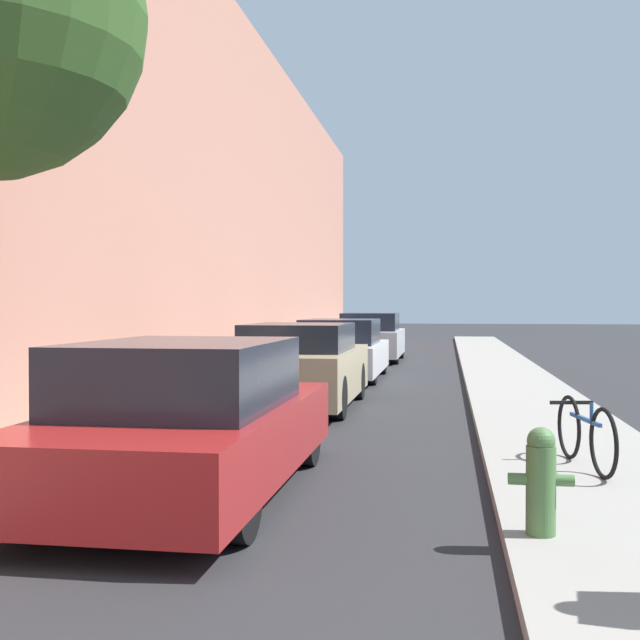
% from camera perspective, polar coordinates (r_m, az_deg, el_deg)
% --- Properties ---
extents(ground_plane, '(120.00, 120.00, 0.00)m').
position_cam_1_polar(ground_plane, '(15.05, 3.44, -5.47)').
color(ground_plane, '#28282B').
extents(sidewalk_left, '(2.00, 52.00, 0.12)m').
position_cam_1_polar(sidewalk_left, '(15.60, -7.26, -5.02)').
color(sidewalk_left, gray).
rests_on(sidewalk_left, ground).
extents(sidewalk_right, '(2.00, 52.00, 0.12)m').
position_cam_1_polar(sidewalk_right, '(15.03, 14.55, -5.28)').
color(sidewalk_right, gray).
rests_on(sidewalk_right, ground).
extents(building_facade_left, '(0.70, 52.00, 9.58)m').
position_cam_1_polar(building_facade_left, '(16.24, -11.97, 11.97)').
color(building_facade_left, tan).
rests_on(building_facade_left, ground).
extents(parked_car_red, '(1.87, 4.45, 1.39)m').
position_cam_1_polar(parked_car_red, '(7.21, -9.57, -7.30)').
color(parked_car_red, black).
rests_on(parked_car_red, ground).
extents(parked_car_champagne, '(1.82, 4.20, 1.41)m').
position_cam_1_polar(parked_car_champagne, '(13.08, -1.41, -3.44)').
color(parked_car_champagne, black).
rests_on(parked_car_champagne, ground).
extents(parked_car_white, '(1.87, 4.43, 1.39)m').
position_cam_1_polar(parked_car_white, '(18.23, 1.58, -2.25)').
color(parked_car_white, black).
rests_on(parked_car_white, ground).
extents(parked_car_silver, '(1.86, 4.22, 1.48)m').
position_cam_1_polar(parked_car_silver, '(24.20, 3.74, -1.33)').
color(parked_car_silver, black).
rests_on(parked_car_silver, ground).
extents(fire_hydrant, '(0.44, 0.20, 0.75)m').
position_cam_1_polar(fire_hydrant, '(5.73, 15.81, -11.12)').
color(fire_hydrant, '#47703D').
rests_on(fire_hydrant, sidewalk_right).
extents(bicycle, '(0.45, 1.60, 0.66)m').
position_cam_1_polar(bicycle, '(8.13, 18.75, -7.84)').
color(bicycle, black).
rests_on(bicycle, sidewalk_right).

